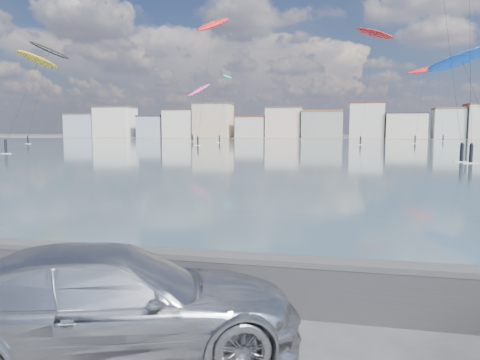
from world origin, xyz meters
TOP-DOWN VIEW (x-y plane):
  - bay_water at (0.00, 91.50)m, footprint 500.00×177.00m
  - far_shore_strip at (0.00, 200.00)m, footprint 500.00×60.00m
  - seawall at (0.00, 2.70)m, footprint 400.00×0.36m
  - far_buildings at (1.31, 186.00)m, footprint 240.79×13.26m
  - car_silver at (-0.09, 0.71)m, footprint 5.78×4.07m
  - kitesurfer_1 at (-39.15, 127.51)m, footprint 7.14×10.88m
  - kitesurfer_2 at (22.17, 122.06)m, footprint 9.21×10.55m
  - kitesurfer_4 at (18.65, 66.57)m, footprint 9.70×9.96m
  - kitesurfer_7 at (-67.85, 98.20)m, footprint 9.39×10.49m
  - kitesurfer_10 at (-28.88, 120.63)m, footprint 2.72×14.20m
  - kitesurfer_13 at (31.70, 159.41)m, footprint 8.26×17.37m
  - kitesurfer_17 at (9.10, 110.53)m, footprint 9.68×13.65m
  - kitesurfer_18 at (-26.14, 97.53)m, footprint 7.33×14.08m
  - kitesurfer_19 at (-41.39, 56.88)m, footprint 2.85×11.64m

SIDE VIEW (x-z plane):
  - bay_water at x=0.00m, z-range 0.01..0.01m
  - far_shore_strip at x=0.00m, z-range 0.01..0.01m
  - seawall at x=0.00m, z-range 0.04..1.12m
  - car_silver at x=-0.09m, z-range 0.00..1.55m
  - far_buildings at x=1.31m, z-range -1.27..13.33m
  - kitesurfer_4 at x=18.65m, z-range 5.33..20.65m
  - kitesurfer_19 at x=-41.39m, z-range 5.95..20.68m
  - kitesurfer_1 at x=-39.15m, z-range 5.97..23.49m
  - kitesurfer_10 at x=-28.88m, z-range 7.99..26.80m
  - kitesurfer_2 at x=22.17m, z-range 8.05..28.13m
  - kitesurfer_7 at x=-67.85m, z-range 9.74..34.92m
  - kitesurfer_13 at x=31.70m, z-range 10.48..35.89m
  - kitesurfer_17 at x=9.10m, z-range 11.25..39.50m
  - kitesurfer_18 at x=-26.14m, z-range 11.65..41.06m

